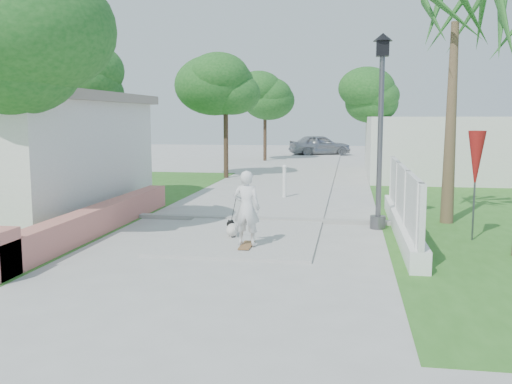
% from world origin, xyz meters
% --- Properties ---
extents(ground, '(90.00, 90.00, 0.00)m').
position_xyz_m(ground, '(0.00, 0.00, 0.00)').
color(ground, '#B7B7B2').
rests_on(ground, ground).
extents(path_strip, '(3.20, 36.00, 0.06)m').
position_xyz_m(path_strip, '(0.00, 20.00, 0.03)').
color(path_strip, '#B7B7B2').
rests_on(path_strip, ground).
extents(curb, '(6.50, 0.25, 0.10)m').
position_xyz_m(curb, '(0.00, 6.00, 0.05)').
color(curb, '#999993').
rests_on(curb, ground).
extents(grass_left, '(8.00, 20.00, 0.01)m').
position_xyz_m(grass_left, '(-7.00, 8.00, 0.01)').
color(grass_left, '#326B22').
rests_on(grass_left, ground).
extents(pink_wall, '(0.45, 8.20, 0.80)m').
position_xyz_m(pink_wall, '(-3.30, 3.55, 0.31)').
color(pink_wall, '#C67265').
rests_on(pink_wall, ground).
extents(lattice_fence, '(0.35, 7.00, 1.50)m').
position_xyz_m(lattice_fence, '(3.40, 5.00, 0.54)').
color(lattice_fence, white).
rests_on(lattice_fence, ground).
extents(building_right, '(6.00, 8.00, 2.60)m').
position_xyz_m(building_right, '(6.00, 18.00, 1.30)').
color(building_right, silver).
rests_on(building_right, ground).
extents(street_lamp, '(0.44, 0.44, 4.44)m').
position_xyz_m(street_lamp, '(2.90, 5.50, 2.43)').
color(street_lamp, '#59595E').
rests_on(street_lamp, ground).
extents(bollard, '(0.14, 0.14, 1.09)m').
position_xyz_m(bollard, '(0.20, 10.00, 0.58)').
color(bollard, white).
rests_on(bollard, ground).
extents(patio_umbrella, '(0.36, 0.36, 2.30)m').
position_xyz_m(patio_umbrella, '(4.80, 4.50, 1.69)').
color(patio_umbrella, '#59595E').
rests_on(patio_umbrella, ground).
extents(tree_left_near, '(3.60, 3.60, 5.28)m').
position_xyz_m(tree_left_near, '(-4.48, 2.98, 3.82)').
color(tree_left_near, '#4C3826').
rests_on(tree_left_near, ground).
extents(tree_left_mid, '(3.20, 3.20, 4.85)m').
position_xyz_m(tree_left_mid, '(-5.48, 8.48, 3.50)').
color(tree_left_mid, '#4C3826').
rests_on(tree_left_mid, ground).
extents(tree_path_left, '(3.40, 3.40, 5.23)m').
position_xyz_m(tree_path_left, '(-2.98, 15.98, 3.82)').
color(tree_path_left, '#4C3826').
rests_on(tree_path_left, ground).
extents(tree_path_right, '(3.00, 3.00, 4.79)m').
position_xyz_m(tree_path_right, '(3.22, 19.98, 3.49)').
color(tree_path_right, '#4C3826').
rests_on(tree_path_right, ground).
extents(tree_path_far, '(3.20, 3.20, 5.17)m').
position_xyz_m(tree_path_far, '(-2.78, 25.98, 3.82)').
color(tree_path_far, '#4C3826').
rests_on(tree_path_far, ground).
extents(palm_far, '(1.80, 1.80, 5.30)m').
position_xyz_m(palm_far, '(4.60, 6.50, 4.48)').
color(palm_far, brown).
rests_on(palm_far, ground).
extents(skateboarder, '(0.75, 1.45, 1.55)m').
position_xyz_m(skateboarder, '(0.13, 3.17, 0.75)').
color(skateboarder, olive).
rests_on(skateboarder, ground).
extents(dog, '(0.41, 0.56, 0.40)m').
position_xyz_m(dog, '(-0.21, 3.83, 0.22)').
color(dog, silver).
rests_on(dog, ground).
extents(parked_car, '(4.47, 3.02, 1.41)m').
position_xyz_m(parked_car, '(0.19, 31.44, 0.71)').
color(parked_car, '#A2A6A9').
rests_on(parked_car, ground).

